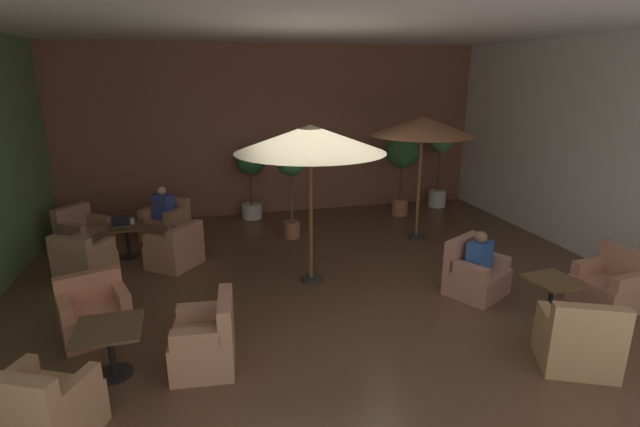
{
  "coord_description": "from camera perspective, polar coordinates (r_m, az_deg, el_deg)",
  "views": [
    {
      "loc": [
        -1.88,
        -6.78,
        3.28
      ],
      "look_at": [
        0.0,
        0.45,
        1.09
      ],
      "focal_mm": 26.63,
      "sensor_mm": 36.0,
      "label": 1
    }
  ],
  "objects": [
    {
      "name": "patio_umbrella_tall_red",
      "position": [
        7.27,
        -1.18,
        8.9
      ],
      "size": [
        2.33,
        2.33,
        2.56
      ],
      "color": "#2D2D2D",
      "rests_on": "ground_plane"
    },
    {
      "name": "armchair_front_left_south",
      "position": [
        10.32,
        -18.0,
        -1.17
      ],
      "size": [
        1.06,
        1.07,
        0.81
      ],
      "color": "tan",
      "rests_on": "ground_plane"
    },
    {
      "name": "armchair_front_left_north",
      "position": [
        8.71,
        -26.48,
        -5.32
      ],
      "size": [
        0.99,
        0.98,
        0.84
      ],
      "color": "tan",
      "rests_on": "ground_plane"
    },
    {
      "name": "armchair_front_right_east",
      "position": [
        6.38,
        28.59,
        -13.47
      ],
      "size": [
        1.01,
        0.98,
        0.9
      ],
      "color": "tan",
      "rests_on": "ground_plane"
    },
    {
      "name": "iced_drink_cup",
      "position": [
        9.49,
        -21.66,
        -0.85
      ],
      "size": [
        0.08,
        0.08,
        0.11
      ],
      "primitive_type": "cylinder",
      "color": "white",
      "rests_on": "cafe_table_front_left"
    },
    {
      "name": "wall_back_brick",
      "position": [
        11.51,
        -5.15,
        9.83
      ],
      "size": [
        10.11,
        0.08,
        3.97
      ],
      "primitive_type": "cube",
      "color": "brown",
      "rests_on": "ground_plane"
    },
    {
      "name": "potted_tree_mid_left",
      "position": [
        11.4,
        9.85,
        6.72
      ],
      "size": [
        0.81,
        0.81,
        1.96
      ],
      "color": "#AA6A4B",
      "rests_on": "ground_plane"
    },
    {
      "name": "ceiling_slab",
      "position": [
        7.07,
        1.0,
        22.17
      ],
      "size": [
        10.11,
        9.09,
        0.06
      ],
      "primitive_type": "cube",
      "color": "silver",
      "rests_on": "wall_back_brick"
    },
    {
      "name": "armchair_front_right_north",
      "position": [
        7.77,
        18.06,
        -6.99
      ],
      "size": [
        1.07,
        1.04,
        0.86
      ],
      "color": "#AE7761",
      "rests_on": "ground_plane"
    },
    {
      "name": "wall_right_plain",
      "position": [
        9.75,
        30.83,
        6.42
      ],
      "size": [
        0.08,
        9.09,
        3.97
      ],
      "primitive_type": "cube",
      "color": "silver",
      "rests_on": "ground_plane"
    },
    {
      "name": "ground_plane",
      "position": [
        7.76,
        0.85,
        -8.72
      ],
      "size": [
        10.11,
        9.09,
        0.02
      ],
      "primitive_type": "cube",
      "color": "brown"
    },
    {
      "name": "cafe_table_front_right",
      "position": [
        7.3,
        26.1,
        -8.16
      ],
      "size": [
        0.68,
        0.68,
        0.61
      ],
      "color": "black",
      "rests_on": "ground_plane"
    },
    {
      "name": "armchair_front_right_south",
      "position": [
        8.2,
        31.49,
        -7.41
      ],
      "size": [
        0.82,
        0.86,
        0.87
      ],
      "color": "tan",
      "rests_on": "ground_plane"
    },
    {
      "name": "patio_umbrella_center_beige",
      "position": [
        9.61,
        12.21,
        10.15
      ],
      "size": [
        2.03,
        2.03,
        2.5
      ],
      "color": "#2D2D2D",
      "rests_on": "ground_plane"
    },
    {
      "name": "open_laptop",
      "position": [
        9.42,
        -22.78,
        -1.13
      ],
      "size": [
        0.32,
        0.24,
        0.2
      ],
      "color": "#9EA0A5",
      "rests_on": "cafe_table_front_left"
    },
    {
      "name": "patron_blue_shirt",
      "position": [
        7.62,
        18.61,
        -4.6
      ],
      "size": [
        0.46,
        0.4,
        0.62
      ],
      "color": "#29509B",
      "rests_on": "ground_plane"
    },
    {
      "name": "potted_tree_left_corner",
      "position": [
        12.38,
        14.2,
        6.59
      ],
      "size": [
        0.61,
        0.61,
        1.99
      ],
      "color": "beige",
      "rests_on": "ground_plane"
    },
    {
      "name": "armchair_mid_center_north",
      "position": [
        5.34,
        -30.47,
        -19.91
      ],
      "size": [
        1.04,
        1.0,
        0.86
      ],
      "color": "#AE7C58",
      "rests_on": "ground_plane"
    },
    {
      "name": "armchair_front_left_east",
      "position": [
        8.77,
        -16.94,
        -4.24
      ],
      "size": [
        1.05,
        1.07,
        0.79
      ],
      "color": "#B3795C",
      "rests_on": "ground_plane"
    },
    {
      "name": "potted_tree_mid_right",
      "position": [
        11.13,
        -8.37,
        4.96
      ],
      "size": [
        0.65,
        0.65,
        1.71
      ],
      "color": "silver",
      "rests_on": "ground_plane"
    },
    {
      "name": "armchair_front_left_west",
      "position": [
        10.33,
        -26.54,
        -2.18
      ],
      "size": [
        1.1,
        1.09,
        0.83
      ],
      "color": "tan",
      "rests_on": "ground_plane"
    },
    {
      "name": "cafe_table_front_left",
      "position": [
        9.46,
        -22.2,
        -2.19
      ],
      "size": [
        0.68,
        0.68,
        0.61
      ],
      "color": "black",
      "rests_on": "ground_plane"
    },
    {
      "name": "cafe_table_mid_center",
      "position": [
        5.93,
        -23.96,
        -13.61
      ],
      "size": [
        0.73,
        0.73,
        0.61
      ],
      "color": "black",
      "rests_on": "ground_plane"
    },
    {
      "name": "armchair_mid_center_east",
      "position": [
        5.81,
        -13.5,
        -14.73
      ],
      "size": [
        0.77,
        0.84,
        0.86
      ],
      "color": "#B0795C",
      "rests_on": "ground_plane"
    },
    {
      "name": "patron_by_window",
      "position": [
        10.18,
        -18.33,
        0.96
      ],
      "size": [
        0.45,
        0.42,
        0.68
      ],
      "color": "#364497",
      "rests_on": "ground_plane"
    },
    {
      "name": "potted_tree_right_corner",
      "position": [
        9.6,
        -3.51,
        5.13
      ],
      "size": [
        0.61,
        0.61,
        1.93
      ],
      "color": "#A76746",
      "rests_on": "ground_plane"
    },
    {
      "name": "armchair_mid_center_south",
      "position": [
        6.93,
        -25.42,
        -10.86
      ],
      "size": [
        1.0,
        0.94,
        0.79
      ],
      "color": "tan",
      "rests_on": "ground_plane"
    }
  ]
}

